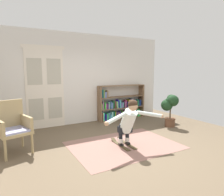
# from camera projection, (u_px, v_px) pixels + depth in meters

# --- Properties ---
(ground_plane) EXTENTS (7.20, 7.20, 0.00)m
(ground_plane) POSITION_uv_depth(u_px,v_px,m) (125.00, 148.00, 4.53)
(ground_plane) COLOR brown
(back_wall) EXTENTS (6.00, 0.10, 2.90)m
(back_wall) POSITION_uv_depth(u_px,v_px,m) (82.00, 79.00, 6.58)
(back_wall) COLOR silver
(back_wall) RESTS_ON ground
(double_door) EXTENTS (1.22, 0.05, 2.45)m
(double_door) POSITION_uv_depth(u_px,v_px,m) (45.00, 87.00, 5.99)
(double_door) COLOR silver
(double_door) RESTS_ON ground
(rug) EXTENTS (2.41, 1.77, 0.01)m
(rug) POSITION_uv_depth(u_px,v_px,m) (124.00, 145.00, 4.69)
(rug) COLOR #8A6257
(rug) RESTS_ON ground
(bookshelf) EXTENTS (1.79, 0.30, 1.21)m
(bookshelf) POSITION_uv_depth(u_px,v_px,m) (120.00, 106.00, 7.18)
(bookshelf) COLOR brown
(bookshelf) RESTS_ON ground
(wicker_chair) EXTENTS (0.74, 0.74, 1.10)m
(wicker_chair) POSITION_uv_depth(u_px,v_px,m) (12.00, 126.00, 4.20)
(wicker_chair) COLOR tan
(wicker_chair) RESTS_ON ground
(potted_plant) EXTENTS (0.46, 0.49, 0.98)m
(potted_plant) POSITION_uv_depth(u_px,v_px,m) (170.00, 106.00, 6.21)
(potted_plant) COLOR brown
(potted_plant) RESTS_ON ground
(skis_pair) EXTENTS (0.29, 0.76, 0.07)m
(skis_pair) POSITION_uv_depth(u_px,v_px,m) (123.00, 144.00, 4.71)
(skis_pair) COLOR #493D24
(skis_pair) RESTS_ON rug
(person_skier) EXTENTS (1.47, 0.63, 1.04)m
(person_skier) POSITION_uv_depth(u_px,v_px,m) (129.00, 120.00, 4.44)
(person_skier) COLOR white
(person_skier) RESTS_ON skis_pair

